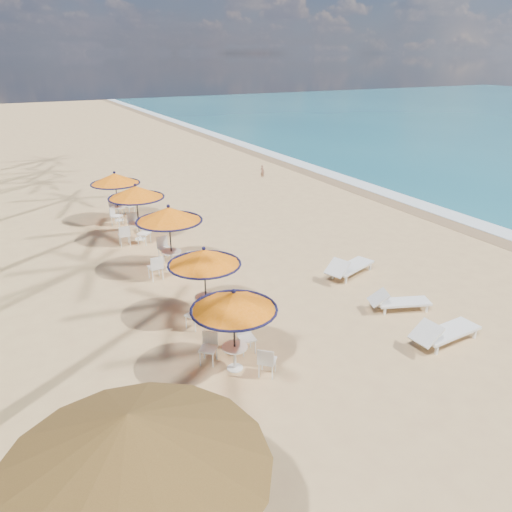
{
  "coord_description": "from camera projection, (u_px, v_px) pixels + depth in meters",
  "views": [
    {
      "loc": [
        -9.49,
        -8.92,
        7.17
      ],
      "look_at": [
        -2.71,
        4.08,
        1.2
      ],
      "focal_mm": 35.0,
      "sensor_mm": 36.0,
      "label": 1
    }
  ],
  "objects": [
    {
      "name": "ground",
      "position": [
        408.0,
        327.0,
        14.09
      ],
      "size": [
        160.0,
        160.0,
        0.0
      ],
      "primitive_type": "plane",
      "color": "tan",
      "rests_on": "ground"
    },
    {
      "name": "foam_strip",
      "position": [
        406.0,
        200.0,
        26.29
      ],
      "size": [
        1.2,
        140.0,
        0.04
      ],
      "primitive_type": "cube",
      "color": "white",
      "rests_on": "ground"
    },
    {
      "name": "wetsand_band",
      "position": [
        393.0,
        202.0,
        25.9
      ],
      "size": [
        1.4,
        140.0,
        0.02
      ],
      "primitive_type": "cube",
      "color": "olive",
      "rests_on": "ground"
    },
    {
      "name": "station_0",
      "position": [
        235.0,
        311.0,
        11.67
      ],
      "size": [
        2.07,
        2.07,
        2.16
      ],
      "color": "black",
      "rests_on": "ground"
    },
    {
      "name": "station_1",
      "position": [
        205.0,
        264.0,
        14.0
      ],
      "size": [
        2.1,
        2.1,
        2.19
      ],
      "color": "black",
      "rests_on": "ground"
    },
    {
      "name": "station_2",
      "position": [
        169.0,
        223.0,
        17.17
      ],
      "size": [
        2.31,
        2.41,
        2.41
      ],
      "color": "black",
      "rests_on": "ground"
    },
    {
      "name": "station_3",
      "position": [
        135.0,
        199.0,
        20.08
      ],
      "size": [
        2.26,
        2.32,
        2.36
      ],
      "color": "black",
      "rests_on": "ground"
    },
    {
      "name": "station_4",
      "position": [
        116.0,
        184.0,
        22.49
      ],
      "size": [
        2.21,
        2.24,
        2.3
      ],
      "color": "black",
      "rests_on": "ground"
    },
    {
      "name": "lounger_near",
      "position": [
        443.0,
        332.0,
        13.14
      ],
      "size": [
        2.18,
        0.8,
        0.77
      ],
      "rotation": [
        0.0,
        0.0,
        0.06
      ],
      "color": "silver",
      "rests_on": "ground"
    },
    {
      "name": "lounger_mid",
      "position": [
        397.0,
        301.0,
        14.89
      ],
      "size": [
        1.93,
        1.19,
        0.66
      ],
      "rotation": [
        0.0,
        0.0,
        -0.36
      ],
      "color": "silver",
      "rests_on": "ground"
    },
    {
      "name": "lounger_far",
      "position": [
        349.0,
        267.0,
        17.15
      ],
      "size": [
        2.24,
        1.32,
        0.77
      ],
      "rotation": [
        0.0,
        0.0,
        0.33
      ],
      "color": "silver",
      "rests_on": "ground"
    },
    {
      "name": "palapa",
      "position": [
        131.0,
        442.0,
        6.55
      ],
      "size": [
        3.79,
        3.79,
        2.89
      ],
      "color": "brown",
      "rests_on": "ground"
    },
    {
      "name": "person",
      "position": [
        262.0,
        171.0,
        31.0
      ],
      "size": [
        0.29,
        0.35,
        0.82
      ],
      "primitive_type": "imported",
      "rotation": [
        0.0,
        0.0,
        1.94
      ],
      "color": "#99664E",
      "rests_on": "ground"
    }
  ]
}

